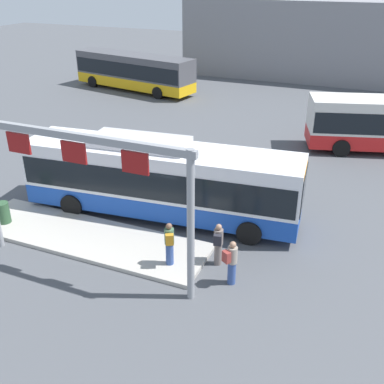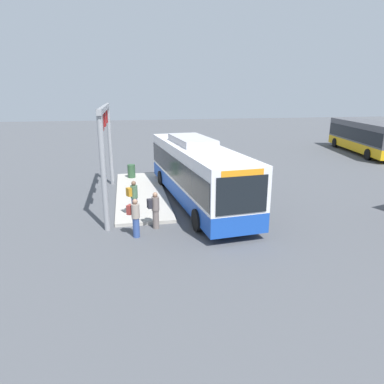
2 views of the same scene
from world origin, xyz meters
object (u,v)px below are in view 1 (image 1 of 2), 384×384
at_px(bus_main, 160,177).
at_px(trash_bin, 3,213).
at_px(person_boarding, 218,244).
at_px(person_waiting_mid, 169,243).
at_px(bus_background_right, 134,70).
at_px(person_waiting_near, 231,262).

bearing_deg(bus_main, trash_bin, -154.58).
distance_m(person_boarding, person_waiting_mid, 1.75).
distance_m(bus_main, trash_bin, 6.69).
bearing_deg(person_boarding, bus_main, 41.71).
height_order(bus_background_right, person_waiting_near, bus_background_right).
bearing_deg(bus_main, bus_background_right, 116.52).
distance_m(person_boarding, trash_bin, 9.23).
distance_m(bus_background_right, person_waiting_near, 28.22).
bearing_deg(person_waiting_mid, bus_main, 2.85).
relative_size(bus_background_right, person_waiting_near, 7.01).
bearing_deg(trash_bin, person_boarding, 5.06).
bearing_deg(bus_main, person_waiting_mid, -65.10).
xyz_separation_m(person_waiting_near, person_waiting_mid, (-2.30, 0.02, 0.16)).
xyz_separation_m(person_waiting_near, trash_bin, (-9.98, 0.07, -0.28)).
height_order(person_boarding, person_waiting_mid, person_waiting_mid).
xyz_separation_m(person_boarding, person_waiting_mid, (-1.51, -0.87, 0.16)).
height_order(bus_background_right, trash_bin, bus_background_right).
bearing_deg(person_waiting_mid, trash_bin, 61.95).
xyz_separation_m(bus_background_right, person_waiting_near, (16.51, -22.87, -0.89)).
bearing_deg(person_boarding, trash_bin, 82.82).
bearing_deg(bus_background_right, person_waiting_mid, 133.08).
relative_size(person_boarding, trash_bin, 1.86).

